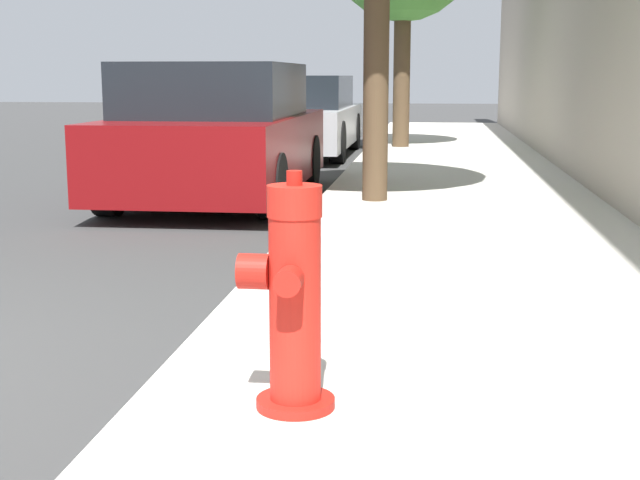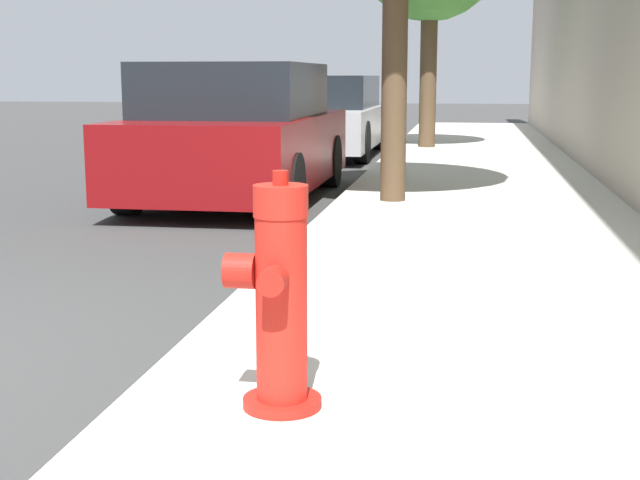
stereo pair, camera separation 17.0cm
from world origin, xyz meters
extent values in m
cube|color=beige|center=(2.98, 0.00, 0.06)|extent=(2.72, 40.00, 0.11)
cylinder|color=red|center=(2.23, -0.18, 0.13)|extent=(0.28, 0.28, 0.04)
cylinder|color=red|center=(2.23, -0.18, 0.48)|extent=(0.18, 0.18, 0.66)
cylinder|color=red|center=(2.23, -0.18, 0.86)|extent=(0.19, 0.19, 0.11)
cylinder|color=red|center=(2.23, -0.18, 0.94)|extent=(0.05, 0.05, 0.05)
cylinder|color=red|center=(2.23, -0.31, 0.61)|extent=(0.09, 0.09, 0.09)
cylinder|color=red|center=(2.23, -0.04, 0.61)|extent=(0.09, 0.09, 0.09)
cylinder|color=red|center=(2.09, -0.18, 0.61)|extent=(0.11, 0.13, 0.13)
cube|color=maroon|center=(0.50, 5.93, 0.52)|extent=(1.71, 3.89, 0.71)
cube|color=black|center=(0.50, 5.78, 1.15)|extent=(1.57, 2.14, 0.53)
cylinder|color=black|center=(-0.28, 7.14, 0.30)|extent=(0.20, 0.61, 0.61)
cylinder|color=black|center=(1.27, 7.14, 0.30)|extent=(0.20, 0.61, 0.61)
cylinder|color=black|center=(-0.28, 4.73, 0.30)|extent=(0.20, 0.61, 0.61)
cylinder|color=black|center=(1.27, 4.73, 0.30)|extent=(0.20, 0.61, 0.61)
cube|color=#B7B7BC|center=(0.56, 11.35, 0.48)|extent=(1.66, 4.31, 0.61)
cube|color=black|center=(0.56, 11.18, 1.04)|extent=(1.53, 2.37, 0.51)
cylinder|color=black|center=(-0.19, 12.68, 0.32)|extent=(0.20, 0.63, 0.63)
cylinder|color=black|center=(1.31, 12.68, 0.32)|extent=(0.20, 0.63, 0.63)
cylinder|color=black|center=(-0.19, 10.01, 0.32)|extent=(0.20, 0.63, 0.63)
cylinder|color=black|center=(1.31, 10.01, 0.32)|extent=(0.20, 0.63, 0.63)
cylinder|color=brown|center=(2.16, 5.30, 1.45)|extent=(0.24, 0.24, 2.68)
cylinder|color=brown|center=(2.17, 11.95, 1.35)|extent=(0.28, 0.28, 2.46)
camera|label=1|loc=(2.70, -3.18, 1.28)|focal=50.00mm
camera|label=2|loc=(2.86, -3.15, 1.28)|focal=50.00mm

